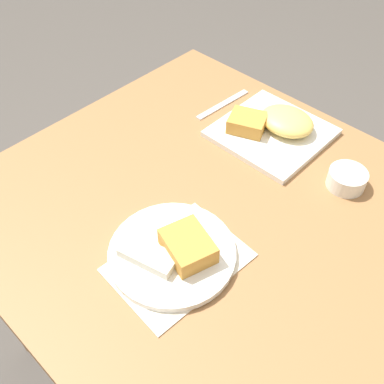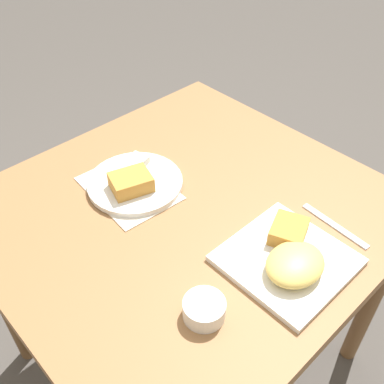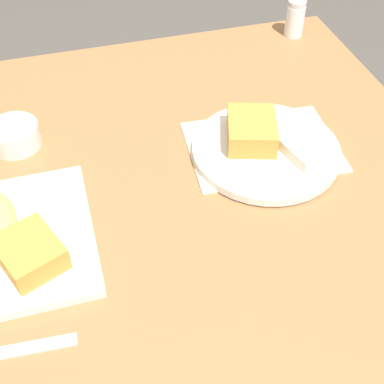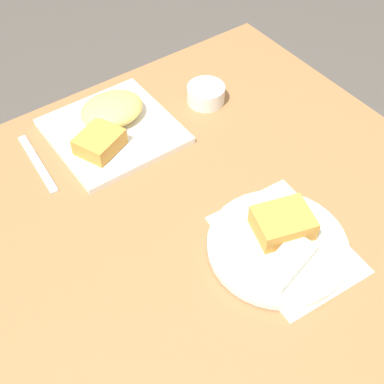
{
  "view_description": "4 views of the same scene",
  "coord_description": "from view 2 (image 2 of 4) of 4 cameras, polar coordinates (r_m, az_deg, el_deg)",
  "views": [
    {
      "loc": [
        -0.41,
        0.48,
        1.41
      ],
      "look_at": [
        0.02,
        0.03,
        0.75
      ],
      "focal_mm": 42.0,
      "sensor_mm": 36.0,
      "label": 1
    },
    {
      "loc": [
        -0.54,
        -0.59,
        1.46
      ],
      "look_at": [
        0.03,
        0.01,
        0.73
      ],
      "focal_mm": 42.0,
      "sensor_mm": 36.0,
      "label": 2
    },
    {
      "loc": [
        0.57,
        -0.15,
        1.29
      ],
      "look_at": [
        0.04,
        -0.0,
        0.73
      ],
      "focal_mm": 50.0,
      "sensor_mm": 36.0,
      "label": 3
    },
    {
      "loc": [
        0.39,
        0.5,
        1.46
      ],
      "look_at": [
        0.02,
        -0.01,
        0.74
      ],
      "focal_mm": 50.0,
      "sensor_mm": 36.0,
      "label": 4
    }
  ],
  "objects": [
    {
      "name": "plate_square_near",
      "position": [
        0.98,
        12.34,
        -8.11
      ],
      "size": [
        0.25,
        0.25,
        0.06
      ],
      "color": "white",
      "rests_on": "dining_table"
    },
    {
      "name": "menu_card",
      "position": [
        1.16,
        -8.05,
        0.48
      ],
      "size": [
        0.2,
        0.26,
        0.0
      ],
      "rotation": [
        0.0,
        0.0,
        -0.07
      ],
      "color": "beige",
      "rests_on": "dining_table"
    },
    {
      "name": "ground_plane",
      "position": [
        1.66,
        -0.48,
        -19.73
      ],
      "size": [
        8.0,
        8.0,
        0.0
      ],
      "primitive_type": "plane",
      "color": "#4C4742"
    },
    {
      "name": "sauce_ramekin",
      "position": [
        0.88,
        1.56,
        -14.62
      ],
      "size": [
        0.08,
        0.08,
        0.04
      ],
      "color": "white",
      "rests_on": "dining_table"
    },
    {
      "name": "butter_knife",
      "position": [
        1.1,
        17.66,
        -4.08
      ],
      "size": [
        0.03,
        0.18,
        0.0
      ],
      "rotation": [
        0.0,
        0.0,
        1.5
      ],
      "color": "silver",
      "rests_on": "dining_table"
    },
    {
      "name": "plate_oval_far",
      "position": [
        1.15,
        -7.41,
        1.37
      ],
      "size": [
        0.24,
        0.24,
        0.05
      ],
      "color": "white",
      "rests_on": "menu_card"
    },
    {
      "name": "dining_table",
      "position": [
        1.15,
        -0.65,
        -4.86
      ],
      "size": [
        0.93,
        0.88,
        0.7
      ],
      "color": "olive",
      "rests_on": "ground_plane"
    }
  ]
}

